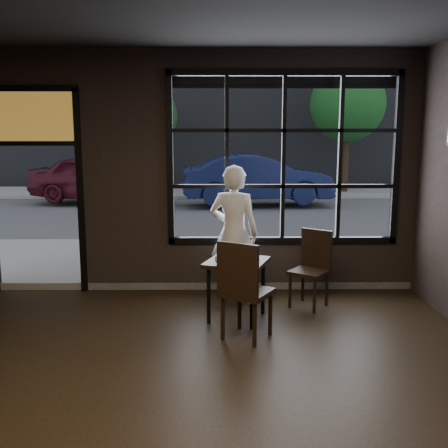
{
  "coord_description": "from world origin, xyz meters",
  "views": [
    {
      "loc": [
        0.34,
        -3.46,
        2.15
      ],
      "look_at": [
        0.4,
        2.2,
        1.15
      ],
      "focal_mm": 42.0,
      "sensor_mm": 36.0,
      "label": 1
    }
  ],
  "objects_px": {
    "man": "(234,233)",
    "navy_car": "(257,179)",
    "cafe_table": "(237,290)",
    "chair_near": "(247,289)"
  },
  "relations": [
    {
      "from": "man",
      "to": "navy_car",
      "type": "relative_size",
      "value": 0.4
    },
    {
      "from": "cafe_table",
      "to": "chair_near",
      "type": "relative_size",
      "value": 0.66
    },
    {
      "from": "cafe_table",
      "to": "man",
      "type": "distance_m",
      "value": 0.92
    },
    {
      "from": "man",
      "to": "navy_car",
      "type": "distance_m",
      "value": 8.69
    },
    {
      "from": "chair_near",
      "to": "man",
      "type": "height_order",
      "value": "man"
    },
    {
      "from": "cafe_table",
      "to": "chair_near",
      "type": "bearing_deg",
      "value": -62.28
    },
    {
      "from": "man",
      "to": "navy_car",
      "type": "bearing_deg",
      "value": -79.95
    },
    {
      "from": "cafe_table",
      "to": "man",
      "type": "xyz_separation_m",
      "value": [
        -0.01,
        0.75,
        0.52
      ]
    },
    {
      "from": "cafe_table",
      "to": "navy_car",
      "type": "xyz_separation_m",
      "value": [
        0.91,
        9.4,
        0.46
      ]
    },
    {
      "from": "man",
      "to": "cafe_table",
      "type": "bearing_deg",
      "value": 107.05
    }
  ]
}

